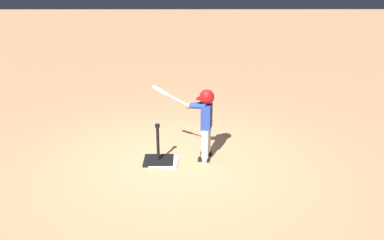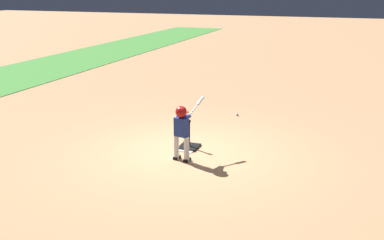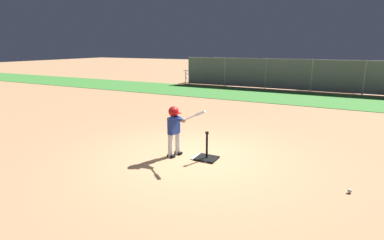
# 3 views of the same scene
# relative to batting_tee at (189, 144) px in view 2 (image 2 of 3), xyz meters

# --- Properties ---
(ground_plane) EXTENTS (90.00, 90.00, 0.00)m
(ground_plane) POSITION_rel_batting_tee_xyz_m (-0.29, -0.03, -0.08)
(ground_plane) COLOR #AD7F56
(home_plate) EXTENTS (0.48, 0.48, 0.02)m
(home_plate) POSITION_rel_batting_tee_xyz_m (-0.10, 0.02, -0.07)
(home_plate) COLOR white
(home_plate) RESTS_ON ground_plane
(batting_tee) EXTENTS (0.47, 0.42, 0.64)m
(batting_tee) POSITION_rel_batting_tee_xyz_m (0.00, 0.00, 0.00)
(batting_tee) COLOR black
(batting_tee) RESTS_ON ground_plane
(batter_child) EXTENTS (0.99, 0.40, 1.20)m
(batter_child) POSITION_rel_batting_tee_xyz_m (-0.74, -0.13, 0.66)
(batter_child) COLOR silver
(batter_child) RESTS_ON ground_plane
(baseball) EXTENTS (0.07, 0.07, 0.07)m
(baseball) POSITION_rel_batting_tee_xyz_m (2.87, -0.35, -0.04)
(baseball) COLOR white
(baseball) RESTS_ON ground_plane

